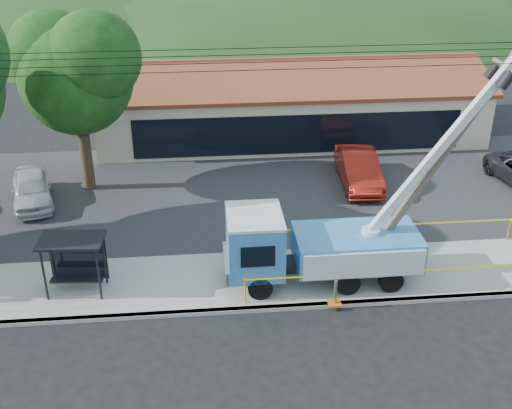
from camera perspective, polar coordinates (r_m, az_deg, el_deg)
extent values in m
plane|color=black|center=(21.78, -0.28, -12.74)|extent=(120.00, 120.00, 0.00)
cube|color=gray|center=(23.38, -0.75, -9.33)|extent=(60.00, 0.25, 0.15)
cube|color=gray|center=(24.94, -1.12, -6.75)|extent=(60.00, 4.00, 0.15)
cube|color=#28282B|center=(31.90, -2.25, 1.18)|extent=(60.00, 12.00, 0.10)
cube|color=beige|center=(39.06, 2.91, 8.71)|extent=(22.00, 8.00, 3.40)
cube|color=black|center=(35.40, 3.82, 6.25)|extent=(18.04, 0.08, 2.21)
cube|color=brown|center=(36.52, 3.44, 11.00)|extent=(22.50, 4.53, 1.52)
cube|color=brown|center=(40.34, 2.58, 12.57)|extent=(22.50, 4.53, 1.52)
cube|color=brown|center=(38.26, 3.01, 12.76)|extent=(22.50, 0.30, 0.25)
cylinder|color=#332316|center=(32.42, -14.91, 4.64)|extent=(0.56, 0.56, 4.18)
sphere|color=black|center=(31.29, -15.70, 10.76)|extent=(5.25, 5.25, 5.25)
sphere|color=black|center=(31.92, -17.62, 12.59)|extent=(4.20, 4.20, 4.20)
sphere|color=black|center=(30.17, -14.17, 12.61)|extent=(4.20, 4.20, 4.20)
ellipsoid|color=#193C15|center=(74.26, -16.45, 15.12)|extent=(78.40, 56.00, 28.00)
ellipsoid|color=#193C15|center=(73.93, 3.69, 16.07)|extent=(89.60, 64.00, 32.00)
ellipsoid|color=#193C15|center=(79.53, 18.64, 15.56)|extent=(72.80, 52.00, 26.00)
cylinder|color=black|center=(20.56, -1.14, 11.83)|extent=(60.00, 0.02, 0.02)
cylinder|color=black|center=(21.01, -1.25, 12.50)|extent=(60.00, 0.02, 0.02)
cylinder|color=black|center=(21.46, -1.36, 13.14)|extent=(60.00, 0.02, 0.02)
cylinder|color=black|center=(21.82, -1.44, 13.70)|extent=(60.00, 0.02, 0.02)
cylinder|color=black|center=(23.58, 0.38, -7.39)|extent=(0.92, 0.31, 0.92)
cylinder|color=black|center=(25.36, -0.12, -4.68)|extent=(0.92, 0.31, 0.92)
cylinder|color=black|center=(24.08, 8.16, -6.89)|extent=(0.92, 0.31, 0.92)
cylinder|color=black|center=(25.82, 7.11, -4.28)|extent=(0.92, 0.31, 0.92)
cylinder|color=black|center=(24.48, 11.90, -6.61)|extent=(0.92, 0.31, 0.92)
cylinder|color=black|center=(26.21, 10.60, -4.06)|extent=(0.92, 0.31, 0.92)
cube|color=black|center=(24.69, 6.27, -5.13)|extent=(6.71, 1.02, 0.25)
cube|color=#3477BA|center=(23.79, -0.12, -3.42)|extent=(2.03, 2.44, 2.14)
cube|color=silver|center=(23.24, -0.12, -1.04)|extent=(2.03, 2.44, 0.12)
cube|color=black|center=(23.65, -2.46, -3.21)|extent=(0.08, 1.83, 0.92)
cube|color=gray|center=(24.15, -2.66, -5.21)|extent=(0.15, 2.34, 0.51)
cube|color=#3477BA|center=(24.61, 8.90, -3.76)|extent=(4.68, 2.44, 1.22)
cylinder|color=silver|center=(24.50, 10.13, -2.77)|extent=(0.71, 0.71, 0.61)
cube|color=silver|center=(23.70, 16.37, 5.22)|extent=(4.96, 0.28, 6.92)
cube|color=gray|center=(23.73, 17.14, 5.80)|extent=(2.98, 0.18, 4.16)
cube|color=orange|center=(23.66, 7.00, -8.72)|extent=(0.46, 0.46, 0.08)
cube|color=orange|center=(27.07, 11.00, -4.05)|extent=(0.46, 0.46, 0.08)
cylinder|color=brown|center=(24.24, 15.49, 3.21)|extent=(5.35, 0.35, 8.97)
cube|color=brown|center=(23.92, 21.37, 11.33)|extent=(0.18, 1.95, 0.18)
cylinder|color=black|center=(24.38, 20.24, 10.98)|extent=(0.61, 0.39, 0.66)
cylinder|color=black|center=(23.44, 21.31, 10.21)|extent=(0.61, 0.39, 0.66)
cylinder|color=black|center=(24.41, -18.33, -5.97)|extent=(0.10, 0.10, 2.14)
cylinder|color=black|center=(23.89, -13.82, -6.07)|extent=(0.10, 0.10, 2.14)
cylinder|color=black|center=(25.27, -17.68, -4.67)|extent=(0.10, 0.10, 2.14)
cylinder|color=black|center=(24.77, -13.33, -4.73)|extent=(0.10, 0.10, 2.14)
cube|color=black|center=(24.01, -16.13, -3.10)|extent=(2.42, 1.61, 0.11)
cube|color=black|center=(25.04, -15.50, -4.65)|extent=(2.13, 0.22, 1.78)
cube|color=black|center=(24.87, -15.64, -6.48)|extent=(1.98, 0.51, 0.07)
cylinder|color=orange|center=(23.32, -0.97, -7.68)|extent=(0.06, 0.06, 1.02)
cylinder|color=orange|center=(29.24, 21.57, -2.04)|extent=(0.06, 0.06, 1.02)
cylinder|color=orange|center=(26.25, -1.58, -3.37)|extent=(0.06, 0.06, 1.02)
cube|color=yellow|center=(24.12, 12.87, -5.84)|extent=(11.52, 0.01, 0.06)
cube|color=yellow|center=(26.96, 10.71, -1.88)|extent=(11.52, 0.01, 0.06)
cube|color=yellow|center=(24.52, -1.30, -4.49)|extent=(0.01, 3.48, 0.06)
imported|color=silver|center=(32.45, -19.09, -0.02)|extent=(2.76, 4.70, 1.50)
imported|color=maroon|center=(33.00, 9.02, 1.67)|extent=(2.02, 5.09, 1.65)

